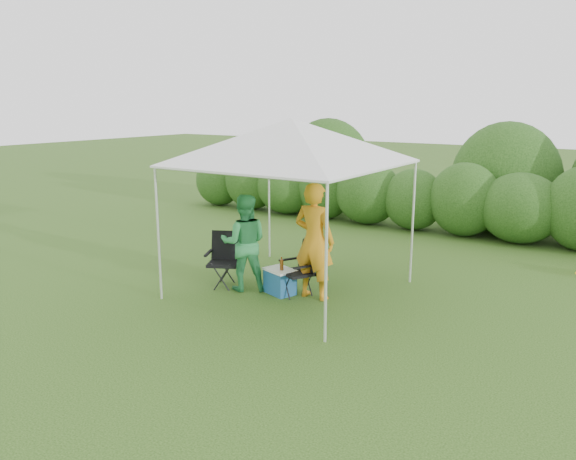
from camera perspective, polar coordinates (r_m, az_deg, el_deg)
The scene contains 9 objects.
ground at distance 9.05m, azimuth -1.40°, elevation -6.97°, with size 70.00×70.00×0.00m, color #3A601E.
hedge at distance 14.05m, azimuth 12.65°, elevation 3.34°, with size 13.85×1.53×1.80m.
canopy at distance 8.95m, azimuth 0.35°, elevation 8.97°, with size 3.10×3.10×2.83m.
chair_right at distance 9.06m, azimuth 1.44°, elevation -3.63°, with size 0.68×0.66×0.88m.
chair_left at distance 9.62m, azimuth -6.43°, elevation -2.59°, with size 0.70×0.69×0.92m.
man at distance 8.84m, azimuth 2.68°, elevation -1.12°, with size 0.68×0.45×1.87m, color orange.
woman at distance 9.29m, azimuth -4.46°, elevation -1.29°, with size 0.78×0.61×1.61m, color #2F914D.
cooler at distance 9.22m, azimuth -0.82°, elevation -5.21°, with size 0.59×0.50×0.42m.
bottle at distance 9.06m, azimuth -0.65°, elevation -3.42°, with size 0.06×0.06×0.22m, color #592D0C.
Camera 1 is at (4.86, -7.00, 3.07)m, focal length 35.00 mm.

